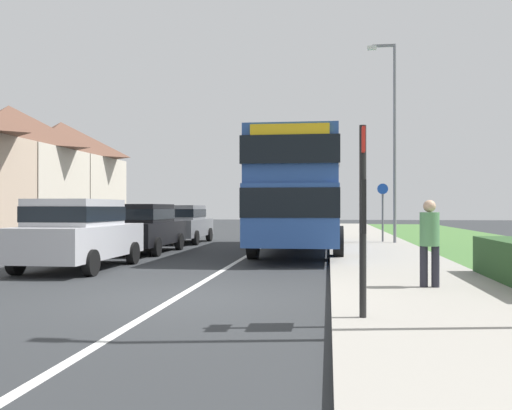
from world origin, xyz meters
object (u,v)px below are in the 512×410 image
parked_car_silver (78,231)px  street_lamp_mid (392,131)px  parked_car_grey (183,222)px  cycle_route_sign (383,210)px  pedestrian_at_stop (430,239)px  parked_car_black (143,226)px  bus_stop_sign (363,207)px  double_decker_bus (300,190)px

parked_car_silver → street_lamp_mid: 13.62m
parked_car_grey → cycle_route_sign: 8.43m
cycle_route_sign → pedestrian_at_stop: bearing=-91.9°
street_lamp_mid → parked_car_silver: bearing=-131.5°
parked_car_silver → street_lamp_mid: street_lamp_mid is taller
parked_car_black → street_lamp_mid: bearing=28.8°
parked_car_grey → bus_stop_sign: (6.63, -16.06, 0.65)m
bus_stop_sign → street_lamp_mid: (2.11, 15.62, 3.07)m
parked_car_grey → cycle_route_sign: cycle_route_sign is taller
parked_car_silver → pedestrian_at_stop: size_ratio=2.59×
parked_car_silver → pedestrian_at_stop: 8.43m
parked_car_silver → parked_car_grey: 10.26m
parked_car_silver → parked_car_grey: size_ratio=1.02×
double_decker_bus → parked_car_black: bearing=-166.3°
parked_car_grey → bus_stop_sign: 17.39m
bus_stop_sign → double_decker_bus: bearing=96.7°
bus_stop_sign → cycle_route_sign: bearing=83.7°
parked_car_grey → pedestrian_at_stop: bearing=-58.7°
parked_car_grey → pedestrian_at_stop: 15.37m
parked_car_grey → pedestrian_at_stop: (7.97, -13.14, 0.08)m
cycle_route_sign → street_lamp_mid: bearing=-60.7°
parked_car_grey → street_lamp_mid: street_lamp_mid is taller
bus_stop_sign → cycle_route_sign: (1.78, 16.20, -0.11)m
parked_car_grey → street_lamp_mid: bearing=-2.9°
double_decker_bus → parked_car_black: 5.51m
pedestrian_at_stop → double_decker_bus: bearing=106.7°
parked_car_grey → bus_stop_sign: bus_stop_sign is taller
double_decker_bus → parked_car_black: (-5.22, -1.27, -1.24)m
parked_car_silver → double_decker_bus: bearing=50.6°
double_decker_bus → street_lamp_mid: 5.56m
parked_car_grey → street_lamp_mid: size_ratio=0.52×
parked_car_silver → parked_car_black: size_ratio=0.99×
pedestrian_at_stop → street_lamp_mid: street_lamp_mid is taller
double_decker_bus → parked_car_silver: size_ratio=2.54×
cycle_route_sign → parked_car_silver: bearing=-128.8°
pedestrian_at_stop → bus_stop_sign: bus_stop_sign is taller
street_lamp_mid → bus_stop_sign: bearing=-97.7°
parked_car_silver → pedestrian_at_stop: parked_car_silver is taller
double_decker_bus → parked_car_black: size_ratio=2.51×
double_decker_bus → street_lamp_mid: bearing=45.1°
bus_stop_sign → street_lamp_mid: 16.06m
parked_car_black → cycle_route_sign: 10.00m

